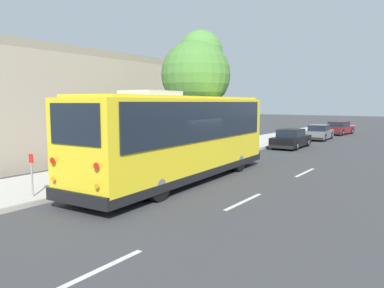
# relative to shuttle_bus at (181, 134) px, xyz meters

# --- Properties ---
(ground_plane) EXTENTS (160.00, 160.00, 0.00)m
(ground_plane) POSITION_rel_shuttle_bus_xyz_m (-0.12, -0.22, -1.89)
(ground_plane) COLOR #3D3D3F
(sidewalk_slab) EXTENTS (80.00, 3.92, 0.15)m
(sidewalk_slab) POSITION_rel_shuttle_bus_xyz_m (-0.12, 3.57, -1.82)
(sidewalk_slab) COLOR beige
(sidewalk_slab) RESTS_ON ground
(curb_strip) EXTENTS (80.00, 0.14, 0.15)m
(curb_strip) POSITION_rel_shuttle_bus_xyz_m (-0.12, 1.54, -1.82)
(curb_strip) COLOR #AAA69D
(curb_strip) RESTS_ON ground
(shuttle_bus) EXTENTS (10.90, 3.23, 3.52)m
(shuttle_bus) POSITION_rel_shuttle_bus_xyz_m (0.00, 0.00, 0.00)
(shuttle_bus) COLOR yellow
(shuttle_bus) RESTS_ON ground
(parked_sedan_black) EXTENTS (4.39, 1.88, 1.29)m
(parked_sedan_black) POSITION_rel_shuttle_bus_xyz_m (13.20, 0.32, -1.30)
(parked_sedan_black) COLOR black
(parked_sedan_black) RESTS_ON ground
(parked_sedan_gray) EXTENTS (4.30, 1.90, 1.27)m
(parked_sedan_gray) POSITION_rel_shuttle_bus_xyz_m (20.04, 0.39, -1.31)
(parked_sedan_gray) COLOR slate
(parked_sedan_gray) RESTS_ON ground
(parked_sedan_maroon) EXTENTS (4.56, 2.08, 1.27)m
(parked_sedan_maroon) POSITION_rel_shuttle_bus_xyz_m (26.47, 0.33, -1.31)
(parked_sedan_maroon) COLOR maroon
(parked_sedan_maroon) RESTS_ON ground
(street_tree) EXTENTS (3.78, 3.78, 6.92)m
(street_tree) POSITION_rel_shuttle_bus_xyz_m (5.34, 2.88, 2.96)
(street_tree) COLOR brown
(street_tree) RESTS_ON sidewalk_slab
(sign_post_near) EXTENTS (0.06, 0.22, 1.36)m
(sign_post_near) POSITION_rel_shuttle_bus_xyz_m (-5.17, 2.03, -1.04)
(sign_post_near) COLOR gray
(sign_post_near) RESTS_ON sidewalk_slab
(sign_post_far) EXTENTS (0.06, 0.22, 1.53)m
(sign_post_far) POSITION_rel_shuttle_bus_xyz_m (-3.18, 2.03, -0.95)
(sign_post_far) COLOR gray
(sign_post_far) RESTS_ON sidewalk_slab
(building_backdrop) EXTENTS (21.08, 7.74, 5.88)m
(building_backdrop) POSITION_rel_shuttle_bus_xyz_m (3.99, 10.43, 0.85)
(building_backdrop) COLOR tan
(building_backdrop) RESTS_ON ground
(lane_stripe_behind) EXTENTS (2.40, 0.14, 0.01)m
(lane_stripe_behind) POSITION_rel_shuttle_bus_xyz_m (-7.38, -3.49, -1.89)
(lane_stripe_behind) COLOR silver
(lane_stripe_behind) RESTS_ON ground
(lane_stripe_mid) EXTENTS (2.40, 0.14, 0.01)m
(lane_stripe_mid) POSITION_rel_shuttle_bus_xyz_m (-1.38, -3.49, -1.89)
(lane_stripe_mid) COLOR silver
(lane_stripe_mid) RESTS_ON ground
(lane_stripe_ahead) EXTENTS (2.40, 0.14, 0.01)m
(lane_stripe_ahead) POSITION_rel_shuttle_bus_xyz_m (4.62, -3.49, -1.89)
(lane_stripe_ahead) COLOR silver
(lane_stripe_ahead) RESTS_ON ground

